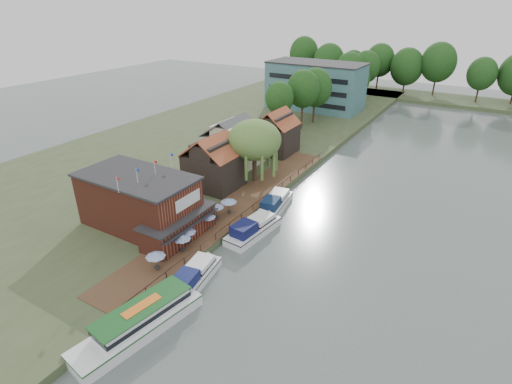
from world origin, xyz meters
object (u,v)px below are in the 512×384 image
Objects in this scene: cottage_a at (214,162)px; willow at (254,152)px; cruiser_0 at (194,274)px; cruiser_2 at (275,201)px; cottage_b at (233,141)px; cottage_c at (276,132)px; swan at (142,323)px; umbrella_3 at (208,222)px; cruiser_1 at (253,227)px; umbrella_2 at (187,237)px; hotel_block at (315,85)px; umbrella_0 at (156,261)px; umbrella_1 at (182,243)px; umbrella_4 at (216,211)px; umbrella_5 at (229,206)px; pub at (150,204)px; tour_boat at (138,321)px.

willow reaches higher than cottage_a.
cruiser_2 is (-0.67, 19.85, 0.07)m from cruiser_0.
cottage_b is at bearing 146.31° from willow.
cottage_c reaches higher than swan.
cruiser_1 is at bearing 35.41° from umbrella_3.
umbrella_2 reaches higher than cruiser_0.
hotel_block is 2.44× the size of willow.
umbrella_3 is 0.23× the size of cruiser_1.
swan is (18.53, -83.54, -6.93)m from hotel_block.
umbrella_0 is at bearing -82.83° from willow.
umbrella_1 is at bearing -65.21° from cottage_a.
umbrella_0 is at bearing -85.11° from umbrella_4.
umbrella_0 is 4.23m from umbrella_1.
swan is at bearing -78.65° from umbrella_5.
umbrella_5 is (-0.51, 14.88, 0.00)m from umbrella_0.
umbrella_4 is at bearing 104.28° from swan.
cottage_b is at bearing -113.96° from cottage_c.
cruiser_1 is at bearing -33.55° from cottage_a.
cottage_b is 0.92× the size of cruiser_1.
umbrella_1 and umbrella_3 have the same top height.
cottage_b is at bearing 115.96° from umbrella_3.
cruiser_0 is at bearing -43.59° from umbrella_2.
hotel_block is 37.90m from cottage_c.
pub is 8.42× the size of umbrella_0.
cruiser_0 is 0.95× the size of cruiser_2.
tour_boat is at bearing -97.99° from cruiser_0.
cruiser_0 is 8.48m from tour_boat.
willow is (7.50, -5.00, 0.96)m from cottage_b.
cruiser_1 is at bearing -91.11° from cruiser_2.
umbrella_3 reaches higher than swan.
swan is (14.53, -37.54, -5.03)m from cottage_b.
cottage_a is 17.68m from umbrella_2.
pub is 12.42m from cruiser_0.
umbrella_5 is at bearing 75.25° from umbrella_4.
umbrella_0 is (10.83, -31.44, -2.96)m from cottage_b.
pub reaches higher than umbrella_1.
cottage_b is at bearing 106.70° from cottage_a.
cottage_a is 19.19m from umbrella_1.
swan is at bearing -77.50° from hotel_block.
cottage_a is 3.62× the size of umbrella_2.
tour_boat is at bearing -77.28° from willow.
umbrella_5 is at bearing -76.12° from cottage_c.
umbrella_3 is 2.87m from umbrella_4.
umbrella_2 reaches higher than tour_boat.
pub reaches higher than umbrella_5.
umbrella_0 is (3.33, -26.44, -3.93)m from willow.
umbrella_5 is at bearing -129.58° from cruiser_2.
umbrella_0 is 5.69m from umbrella_2.
tour_boat is (4.10, -11.21, -0.86)m from umbrella_1.
umbrella_4 is (2.24, -13.74, -3.93)m from willow.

